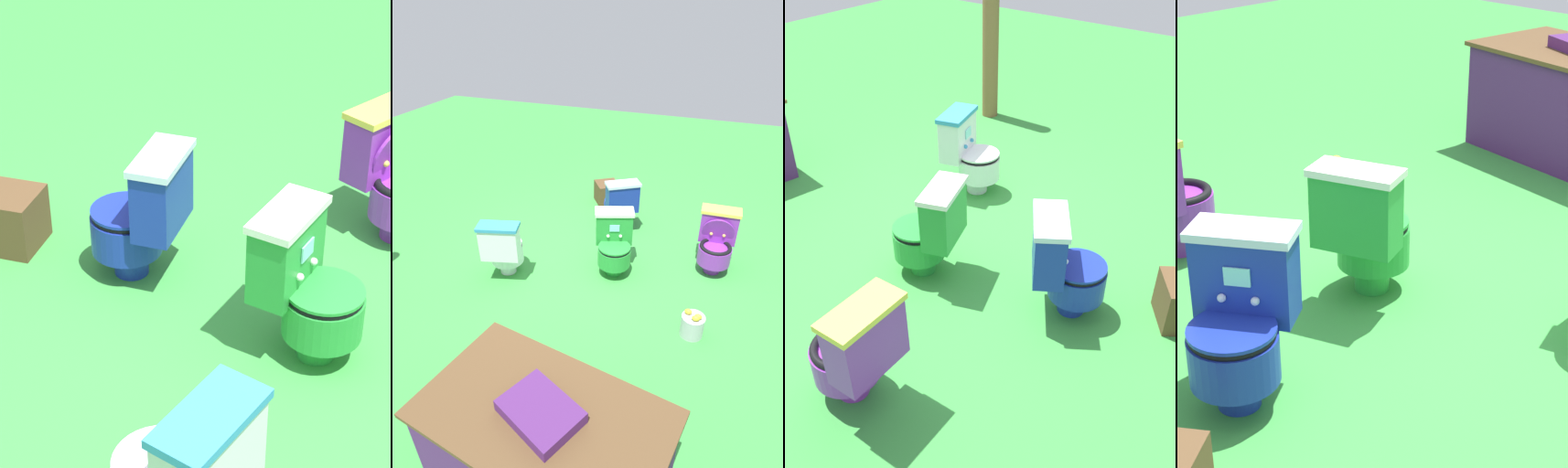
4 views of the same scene
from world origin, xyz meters
TOP-DOWN VIEW (x-y plane):
  - ground at (0.00, 0.00)m, footprint 14.00×14.00m
  - toilet_green at (-0.31, -0.04)m, footprint 0.55×0.60m
  - toilet_blue at (-0.09, -0.99)m, footprint 0.61×0.63m
  - lemon_bucket at (-1.33, 0.70)m, footprint 0.22×0.22m

SIDE VIEW (x-z plane):
  - ground at x=0.00m, z-range 0.00..0.00m
  - lemon_bucket at x=-1.33m, z-range -0.02..0.26m
  - toilet_green at x=-0.31m, z-range 0.01..0.73m
  - toilet_blue at x=-0.09m, z-range 0.01..0.73m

